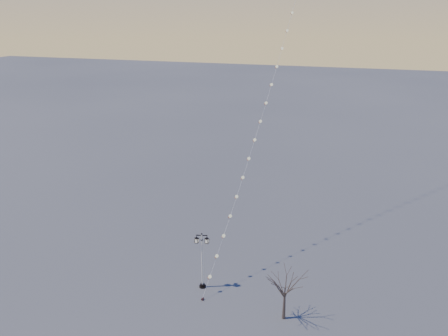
% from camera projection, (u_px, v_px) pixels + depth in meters
% --- Properties ---
extents(ground, '(300.00, 300.00, 0.00)m').
position_uv_depth(ground, '(181.00, 309.00, 30.93)').
color(ground, '#4C4D4D').
rests_on(ground, ground).
extents(street_lamp, '(1.07, 0.55, 4.31)m').
position_uv_depth(street_lamp, '(202.00, 258.00, 32.65)').
color(street_lamp, black).
rests_on(street_lamp, ground).
extents(bare_tree, '(2.10, 2.10, 3.49)m').
position_uv_depth(bare_tree, '(285.00, 286.00, 29.23)').
color(bare_tree, '#3E322A').
rests_on(bare_tree, ground).
extents(kite_train, '(4.79, 27.79, 35.66)m').
position_uv_depth(kite_train, '(283.00, 27.00, 37.85)').
color(kite_train, black).
rests_on(kite_train, ground).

